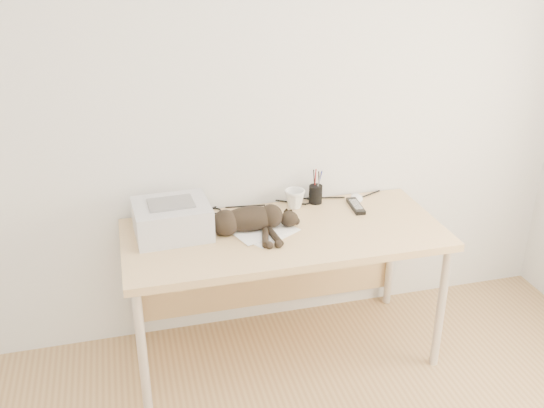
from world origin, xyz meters
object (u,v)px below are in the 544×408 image
object	(u,v)px
cat	(247,221)
mug	(295,199)
printer	(172,219)
mouse	(357,196)
pen_cup	(316,194)
desk	(280,247)

from	to	relation	value
cat	mug	xyz separation A→B (m)	(0.31, 0.21, -0.01)
printer	mouse	world-z (taller)	printer
mug	pen_cup	bearing A→B (deg)	13.91
printer	pen_cup	bearing A→B (deg)	12.66
cat	printer	bearing A→B (deg)	171.93
printer	mouse	xyz separation A→B (m)	(1.04, 0.17, -0.07)
desk	mug	size ratio (longest dim) A/B	14.68
desk	mouse	xyz separation A→B (m)	(0.50, 0.19, 0.15)
printer	cat	bearing A→B (deg)	-10.03
pen_cup	mug	bearing A→B (deg)	-166.09
desk	mug	xyz separation A→B (m)	(0.13, 0.17, 0.18)
desk	mouse	distance (m)	0.56
mouse	pen_cup	bearing A→B (deg)	-170.81
printer	mug	bearing A→B (deg)	12.42
desk	mouse	world-z (taller)	mouse
printer	mug	world-z (taller)	printer
pen_cup	mouse	distance (m)	0.24
pen_cup	desk	bearing A→B (deg)	-141.70
desk	cat	size ratio (longest dim) A/B	2.71
mug	desk	bearing A→B (deg)	-127.15
desk	pen_cup	xyz separation A→B (m)	(0.26, 0.20, 0.19)
mug	pen_cup	world-z (taller)	pen_cup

